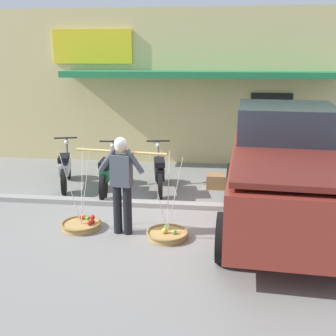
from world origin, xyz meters
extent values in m
plane|color=gray|center=(0.00, 0.00, 0.00)|extent=(90.00, 90.00, 0.00)
cube|color=gray|center=(0.00, 0.70, 0.05)|extent=(20.00, 0.24, 0.10)
cylinder|color=black|center=(-0.55, -0.66, 0.43)|extent=(0.15, 0.15, 0.86)
cylinder|color=black|center=(-0.38, -0.68, 0.43)|extent=(0.15, 0.15, 0.86)
cube|color=#474C56|center=(-0.47, -0.67, 1.13)|extent=(0.36, 0.24, 0.54)
sphere|color=#E0B78E|center=(-0.47, -0.67, 1.53)|extent=(0.21, 0.21, 0.21)
sphere|color=silver|center=(-0.47, -0.67, 1.58)|extent=(0.22, 0.22, 0.22)
cylinder|color=#474C56|center=(-0.70, -0.64, 1.30)|extent=(0.35, 0.13, 0.43)
cylinder|color=#474C56|center=(-0.23, -0.70, 1.30)|extent=(0.35, 0.13, 0.43)
cylinder|color=tan|center=(-0.47, -0.67, 1.45)|extent=(1.58, 0.25, 0.04)
cylinder|color=#B2894C|center=(-1.25, -0.56, 0.04)|extent=(0.67, 0.67, 0.09)
torus|color=olive|center=(-1.25, -0.56, 0.10)|extent=(0.72, 0.72, 0.05)
sphere|color=#B2201C|center=(-1.31, -0.38, 0.13)|extent=(0.08, 0.08, 0.08)
sphere|color=red|center=(-1.08, -0.62, 0.13)|extent=(0.09, 0.09, 0.09)
sphere|color=red|center=(-1.05, -0.54, 0.13)|extent=(0.09, 0.09, 0.09)
sphere|color=gold|center=(-1.29, -0.34, 0.13)|extent=(0.09, 0.09, 0.09)
sphere|color=red|center=(-1.07, -0.49, 0.19)|extent=(0.09, 0.09, 0.09)
sphere|color=#669F3C|center=(-1.14, -0.51, 0.18)|extent=(0.08, 0.08, 0.08)
cylinder|color=silver|center=(-1.25, -0.41, 0.77)|extent=(0.01, 0.32, 1.36)
cylinder|color=silver|center=(-1.39, -0.64, 0.77)|extent=(0.28, 0.17, 1.36)
cylinder|color=silver|center=(-1.12, -0.64, 0.77)|extent=(0.28, 0.17, 1.36)
cylinder|color=#B2894C|center=(0.32, -0.78, 0.04)|extent=(0.67, 0.67, 0.09)
torus|color=olive|center=(0.32, -0.78, 0.10)|extent=(0.72, 0.72, 0.05)
sphere|color=#7BBE48|center=(0.28, -0.62, 0.13)|extent=(0.09, 0.09, 0.09)
sphere|color=#6EAA41|center=(0.45, -0.81, 0.13)|extent=(0.08, 0.08, 0.08)
sphere|color=gold|center=(0.27, -0.80, 0.14)|extent=(0.09, 0.09, 0.09)
cylinder|color=silver|center=(0.32, -0.62, 0.77)|extent=(0.01, 0.32, 1.36)
cylinder|color=silver|center=(0.19, -0.85, 0.77)|extent=(0.28, 0.17, 1.36)
cylinder|color=silver|center=(0.46, -0.85, 0.77)|extent=(0.28, 0.17, 1.36)
cylinder|color=black|center=(-2.55, 2.40, 0.29)|extent=(0.23, 0.58, 0.58)
cylinder|color=black|center=(-2.22, 1.20, 0.29)|extent=(0.23, 0.58, 0.58)
cube|color=silver|center=(-2.55, 2.40, 0.55)|extent=(0.21, 0.31, 0.06)
cube|color=silver|center=(-2.35, 1.71, 0.51)|extent=(0.43, 0.92, 0.24)
cube|color=black|center=(-2.31, 1.53, 0.75)|extent=(0.36, 0.60, 0.12)
cylinder|color=slate|center=(-2.52, 2.30, 0.68)|extent=(0.14, 0.30, 0.76)
cylinder|color=black|center=(-2.50, 2.23, 1.07)|extent=(0.53, 0.18, 0.04)
sphere|color=silver|center=(-2.54, 2.38, 0.93)|extent=(0.11, 0.11, 0.11)
cylinder|color=black|center=(-1.32, 2.14, 0.29)|extent=(0.12, 0.58, 0.58)
cylinder|color=black|center=(-1.24, 0.90, 0.29)|extent=(0.12, 0.58, 0.58)
cube|color=#19663D|center=(-1.32, 2.14, 0.55)|extent=(0.16, 0.29, 0.06)
cube|color=#19663D|center=(-1.27, 1.42, 0.51)|extent=(0.26, 0.91, 0.24)
cube|color=black|center=(-1.26, 1.24, 0.75)|extent=(0.26, 0.57, 0.12)
cylinder|color=slate|center=(-1.32, 2.04, 0.68)|extent=(0.08, 0.30, 0.76)
cylinder|color=black|center=(-1.31, 1.96, 1.07)|extent=(0.54, 0.07, 0.04)
sphere|color=silver|center=(-1.32, 2.12, 0.93)|extent=(0.11, 0.11, 0.11)
cylinder|color=black|center=(-0.28, 2.31, 0.29)|extent=(0.18, 0.59, 0.58)
cylinder|color=black|center=(-0.06, 1.09, 0.29)|extent=(0.18, 0.59, 0.58)
cube|color=black|center=(-0.28, 2.31, 0.55)|extent=(0.19, 0.30, 0.06)
cube|color=black|center=(-0.15, 1.60, 0.51)|extent=(0.36, 0.92, 0.24)
cube|color=black|center=(-0.12, 1.42, 0.75)|extent=(0.32, 0.59, 0.12)
cylinder|color=slate|center=(-0.26, 2.21, 0.68)|extent=(0.11, 0.30, 0.76)
cylinder|color=black|center=(-0.25, 2.13, 1.07)|extent=(0.54, 0.13, 0.04)
sphere|color=silver|center=(-0.27, 2.29, 0.93)|extent=(0.11, 0.11, 0.11)
cube|color=maroon|center=(2.32, -0.11, 0.86)|extent=(2.21, 4.82, 0.96)
cube|color=#282D38|center=(2.38, 0.71, 1.72)|extent=(1.87, 1.99, 0.76)
cube|color=maroon|center=(2.25, -1.17, 1.44)|extent=(1.96, 2.46, 0.08)
cylinder|color=black|center=(1.47, 1.41, 0.38)|extent=(0.31, 0.78, 0.76)
cylinder|color=black|center=(3.37, 1.28, 0.38)|extent=(0.31, 0.78, 0.76)
cylinder|color=black|center=(1.28, -1.50, 0.38)|extent=(0.31, 0.78, 0.76)
cube|color=silver|center=(2.48, 2.25, 0.50)|extent=(0.44, 0.04, 0.12)
cube|color=#DBC684|center=(0.57, 6.83, 2.10)|extent=(13.00, 5.00, 4.20)
cube|color=#237F47|center=(0.57, 3.83, 2.50)|extent=(7.15, 1.00, 0.16)
cube|color=yellow|center=(-2.36, 4.28, 3.20)|extent=(2.20, 0.08, 0.90)
cube|color=black|center=(2.52, 4.31, 1.00)|extent=(1.10, 0.06, 2.00)
cube|color=olive|center=(1.11, 2.08, 0.16)|extent=(0.44, 0.36, 0.32)
camera|label=1|loc=(1.13, -7.31, 3.02)|focal=45.08mm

